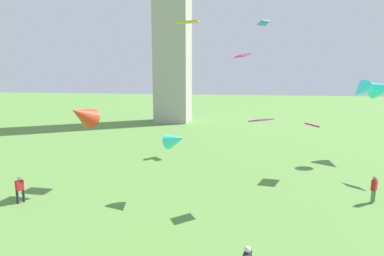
{
  "coord_description": "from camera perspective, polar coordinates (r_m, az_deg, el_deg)",
  "views": [
    {
      "loc": [
        1.98,
        -2.39,
        7.64
      ],
      "look_at": [
        -1.61,
        17.7,
        4.23
      ],
      "focal_mm": 30.04,
      "sensor_mm": 36.0,
      "label": 1
    }
  ],
  "objects": [
    {
      "name": "person_1",
      "position": [
        22.38,
        29.58,
        -9.21
      ],
      "size": [
        0.45,
        0.5,
        1.66
      ],
      "rotation": [
        0.0,
        0.0,
        4.1
      ],
      "color": "#51754C",
      "rests_on": "ground_plane"
    },
    {
      "name": "person_2",
      "position": [
        22.12,
        -28.26,
        -9.38
      ],
      "size": [
        0.41,
        0.48,
        1.62
      ],
      "rotation": [
        0.0,
        0.0,
        1.09
      ],
      "color": "#1E2333",
      "rests_on": "ground_plane"
    },
    {
      "name": "kite_flying_7",
      "position": [
        34.4,
        12.58,
        17.75
      ],
      "size": [
        1.27,
        1.27,
        0.46
      ],
      "rotation": [
        0.0,
        0.0,
        0.8
      ],
      "color": "#2D88F1"
    },
    {
      "name": "kite_flying_4",
      "position": [
        24.85,
        -0.8,
        18.28
      ],
      "size": [
        1.71,
        1.18,
        0.22
      ],
      "rotation": [
        0.0,
        0.0,
        3.14
      ],
      "color": "gold"
    },
    {
      "name": "kite_flying_6",
      "position": [
        31.1,
        27.7,
        5.87
      ],
      "size": [
        2.37,
        2.33,
        1.88
      ],
      "rotation": [
        0.0,
        0.0,
        5.46
      ],
      "color": "#36F0EF"
    },
    {
      "name": "kite_flying_2",
      "position": [
        33.92,
        30.9,
        6.1
      ],
      "size": [
        2.83,
        2.89,
        2.04
      ],
      "rotation": [
        0.0,
        0.0,
        0.74
      ],
      "color": "#2AE8DA"
    },
    {
      "name": "kite_flying_10",
      "position": [
        32.5,
        8.98,
        12.62
      ],
      "size": [
        1.72,
        1.72,
        0.47
      ],
      "rotation": [
        0.0,
        0.0,
        2.38
      ],
      "color": "#D32973"
    },
    {
      "name": "kite_flying_9",
      "position": [
        21.41,
        -18.93,
        2.3
      ],
      "size": [
        1.74,
        2.5,
        2.01
      ],
      "rotation": [
        0.0,
        0.0,
        6.11
      ],
      "color": "red"
    },
    {
      "name": "kite_flying_3",
      "position": [
        18.63,
        12.15,
        1.36
      ],
      "size": [
        1.48,
        1.45,
        0.28
      ],
      "rotation": [
        0.0,
        0.0,
        3.9
      ],
      "color": "#C12193"
    },
    {
      "name": "kite_flying_5",
      "position": [
        25.37,
        20.57,
        0.47
      ],
      "size": [
        1.33,
        1.72,
        0.56
      ],
      "rotation": [
        0.0,
        0.0,
        4.5
      ],
      "color": "#D50A9D"
    },
    {
      "name": "kite_flying_1",
      "position": [
        19.45,
        -2.95,
        -2.15
      ],
      "size": [
        1.79,
        1.54,
        1.28
      ],
      "rotation": [
        0.0,
        0.0,
        1.08
      ],
      "color": "#39ECCA"
    }
  ]
}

